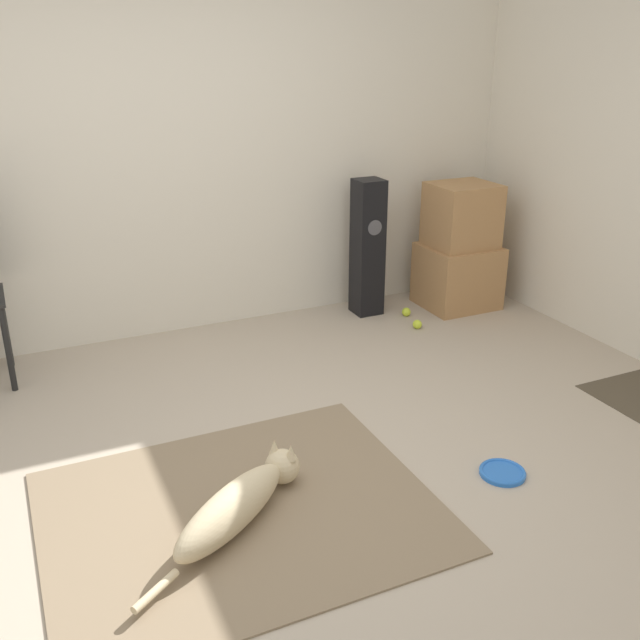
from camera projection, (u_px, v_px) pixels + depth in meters
ground_plane at (291, 481)px, 3.37m from camera, size 12.00×12.00×0.00m
wall_back at (165, 148)px, 4.66m from camera, size 8.00×0.06×2.55m
area_rug at (240, 511)px, 3.15m from camera, size 1.69×1.39×0.01m
dog at (239, 503)px, 3.03m from camera, size 0.89×0.66×0.21m
frisbee at (502, 472)px, 3.42m from camera, size 0.22×0.22×0.03m
cardboard_box_lower at (458, 276)px, 5.48m from camera, size 0.54×0.49×0.48m
cardboard_box_upper at (462, 215)px, 5.31m from camera, size 0.46×0.42×0.47m
floor_speaker at (368, 248)px, 5.24m from camera, size 0.20×0.20×1.01m
tennis_ball_by_boxes at (406, 312)px, 5.34m from camera, size 0.07×0.07×0.07m
tennis_ball_near_speaker at (417, 324)px, 5.11m from camera, size 0.07×0.07×0.07m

